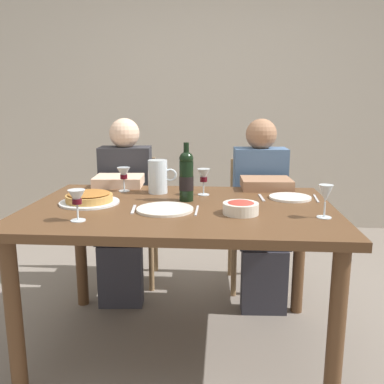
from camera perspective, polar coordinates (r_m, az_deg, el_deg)
The scene contains 21 objects.
ground_plane at distance 2.34m, azimuth -1.51°, elevation -20.30°, with size 8.00×8.00×0.00m, color slate.
back_wall at distance 4.28m, azimuth 1.59°, elevation 14.01°, with size 8.00×0.10×2.80m, color beige.
dining_table at distance 2.06m, azimuth -1.61°, elevation -4.41°, with size 1.50×1.00×0.76m.
wine_bottle at distance 2.12m, azimuth -0.79°, elevation 2.19°, with size 0.07×0.07×0.30m.
water_pitcher at distance 2.33m, azimuth -4.70°, elevation 1.87°, with size 0.16×0.11×0.19m.
baked_tart at distance 2.14m, azimuth -13.96°, elevation -0.80°, with size 0.30×0.30×0.06m.
salad_bowl at distance 1.89m, azimuth 6.73°, elevation -2.08°, with size 0.16×0.16×0.06m.
wine_glass_left_diner at distance 1.89m, azimuth 17.91°, elevation -0.38°, with size 0.06×0.06×0.15m.
wine_glass_right_diner at distance 2.39m, azimuth -9.38°, elevation 2.40°, with size 0.07×0.07×0.14m.
wine_glass_centre at distance 2.26m, azimuth 1.60°, elevation 2.12°, with size 0.07×0.07×0.15m.
wine_glass_spare at distance 1.82m, azimuth -15.58°, elevation -0.89°, with size 0.07×0.07×0.14m.
dinner_plate_left_setting at distance 1.95m, azimuth -3.74°, elevation -2.38°, with size 0.27×0.27×0.01m, color silver.
dinner_plate_right_setting at distance 2.25m, azimuth 13.35°, elevation -0.73°, with size 0.22×0.22×0.01m, color white.
fork_left_setting at distance 1.98m, azimuth -8.05°, elevation -2.38°, with size 0.16×0.01×0.01m, color silver.
knife_left_setting at distance 1.94m, azimuth 0.66°, elevation -2.57°, with size 0.18×0.01×0.01m, color silver.
knife_right_setting at distance 2.28m, azimuth 16.73°, elevation -0.86°, with size 0.18×0.01×0.01m, color silver.
spoon_right_setting at distance 2.23m, azimuth 9.54°, elevation -0.76°, with size 0.16×0.01×0.01m, color silver.
chair_left at distance 3.02m, azimuth -8.52°, elevation -2.58°, with size 0.43×0.43×0.87m.
diner_left at distance 2.76m, azimuth -9.34°, elevation -1.41°, with size 0.36×0.52×1.16m.
chair_right at distance 2.94m, azimuth 8.86°, elevation -2.99°, with size 0.42×0.42×0.87m.
diner_right at distance 2.68m, azimuth 9.52°, elevation -1.83°, with size 0.35×0.51×1.16m.
Camera 1 is at (0.21, -1.97, 1.25)m, focal length 38.74 mm.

